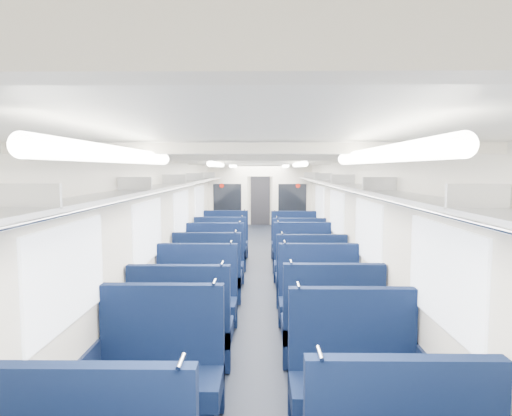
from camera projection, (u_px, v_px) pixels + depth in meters
floor at (259, 283)px, 8.56m from camera, size 2.80×18.00×0.01m
ceiling at (259, 161)px, 8.35m from camera, size 2.80×18.00×0.01m
wall_left at (186, 222)px, 8.48m from camera, size 0.02×18.00×2.35m
dado_left at (188, 265)px, 8.55m from camera, size 0.03×17.90×0.70m
wall_right at (332, 223)px, 8.44m from camera, size 0.02×18.00×2.35m
dado_right at (331, 265)px, 8.51m from camera, size 0.03×17.90×0.70m
wall_far at (260, 195)px, 17.42m from camera, size 2.80×0.02×2.35m
luggage_rack_left at (195, 181)px, 8.40m from camera, size 0.36×17.40×0.18m
luggage_rack_right at (323, 181)px, 8.37m from camera, size 0.36×17.40×0.18m
windows at (259, 212)px, 7.98m from camera, size 2.78×15.60×0.75m
ceiling_fittings at (259, 164)px, 8.10m from camera, size 2.70×16.06×0.11m
end_door at (260, 199)px, 17.38m from camera, size 0.75×0.06×2.00m
bulkhead at (260, 205)px, 11.95m from camera, size 2.80×0.10×2.35m
seat_6 at (160, 381)px, 3.81m from camera, size 1.09×0.60×1.22m
seat_7 at (354, 387)px, 3.70m from camera, size 1.09×0.60×1.22m
seat_8 at (182, 334)px, 4.89m from camera, size 1.09×0.60×1.22m
seat_9 at (331, 332)px, 4.95m from camera, size 1.09×0.60×1.22m
seat_10 at (196, 305)px, 5.92m from camera, size 1.09×0.60×1.22m
seat_11 at (319, 305)px, 5.93m from camera, size 1.09×0.60×1.22m
seat_12 at (208, 280)px, 7.27m from camera, size 1.09×0.60×1.22m
seat_13 at (310, 283)px, 7.06m from camera, size 1.09×0.60×1.22m
seat_14 at (214, 267)px, 8.23m from camera, size 1.09×0.60×1.22m
seat_15 at (303, 266)px, 8.32m from camera, size 1.09×0.60×1.22m
seat_16 at (221, 254)px, 9.55m from camera, size 1.09×0.60×1.22m
seat_17 at (298, 255)px, 9.34m from camera, size 1.09×0.60×1.22m
seat_18 at (225, 244)px, 10.70m from camera, size 1.09×0.60×1.22m
seat_19 at (294, 245)px, 10.56m from camera, size 1.09×0.60×1.22m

